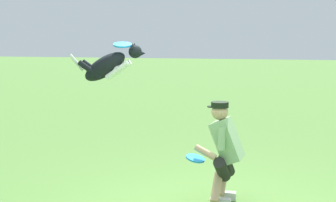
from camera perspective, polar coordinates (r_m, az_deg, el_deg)
name	(u,v)px	position (r m, az deg, el deg)	size (l,w,h in m)	color
person	(224,149)	(6.83, 5.95, -5.09)	(0.63, 0.66, 1.29)	silver
dog	(109,65)	(7.00, -6.27, 3.76)	(1.02, 0.27, 0.57)	black
frisbee_flying	(123,45)	(6.95, -4.83, 5.95)	(0.24, 0.24, 0.02)	#1F8EDE
frisbee_held	(195,158)	(6.71, 2.91, -6.07)	(0.24, 0.24, 0.02)	#2190E4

